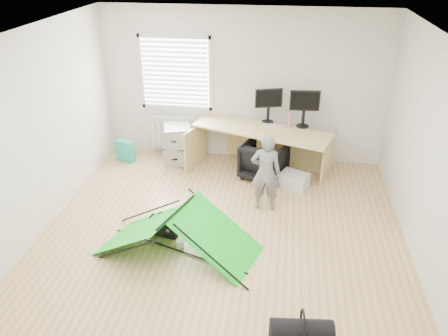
# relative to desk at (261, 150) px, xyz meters

# --- Properties ---
(ground) EXTENTS (5.50, 5.50, 0.00)m
(ground) POSITION_rel_desk_xyz_m (-0.38, -2.19, -0.40)
(ground) COLOR tan
(ground) RESTS_ON ground
(back_wall) EXTENTS (5.00, 0.02, 2.70)m
(back_wall) POSITION_rel_desk_xyz_m (-0.38, 0.56, 0.95)
(back_wall) COLOR silver
(back_wall) RESTS_ON ground
(window) EXTENTS (1.20, 0.06, 1.20)m
(window) POSITION_rel_desk_xyz_m (-1.58, 0.52, 1.15)
(window) COLOR silver
(window) RESTS_ON back_wall
(radiator) EXTENTS (1.00, 0.12, 0.60)m
(radiator) POSITION_rel_desk_xyz_m (-1.58, 0.48, 0.05)
(radiator) COLOR silver
(radiator) RESTS_ON back_wall
(desk) EXTENTS (2.45, 1.45, 0.80)m
(desk) POSITION_rel_desk_xyz_m (0.00, 0.00, 0.00)
(desk) COLOR tan
(desk) RESTS_ON ground
(filing_cabinet) EXTENTS (0.62, 0.72, 0.71)m
(filing_cabinet) POSITION_rel_desk_xyz_m (-1.52, 0.18, -0.05)
(filing_cabinet) COLOR #96989B
(filing_cabinet) RESTS_ON ground
(monitor_left) EXTENTS (0.48, 0.23, 0.45)m
(monitor_left) POSITION_rel_desk_xyz_m (0.08, 0.32, 0.62)
(monitor_left) COLOR black
(monitor_left) RESTS_ON desk
(monitor_right) EXTENTS (0.50, 0.14, 0.47)m
(monitor_right) POSITION_rel_desk_xyz_m (0.69, 0.21, 0.64)
(monitor_right) COLOR black
(monitor_right) RESTS_ON desk
(keyboard) EXTENTS (0.43, 0.22, 0.02)m
(keyboard) POSITION_rel_desk_xyz_m (0.19, 0.16, 0.41)
(keyboard) COLOR beige
(keyboard) RESTS_ON desk
(thermos) EXTENTS (0.08, 0.08, 0.27)m
(thermos) POSITION_rel_desk_xyz_m (0.46, 0.16, 0.53)
(thermos) COLOR #C06B89
(thermos) RESTS_ON desk
(office_chair) EXTENTS (0.88, 0.89, 0.64)m
(office_chair) POSITION_rel_desk_xyz_m (0.08, -0.21, -0.08)
(office_chair) COLOR black
(office_chair) RESTS_ON ground
(person) EXTENTS (0.44, 0.29, 1.21)m
(person) POSITION_rel_desk_xyz_m (0.15, -1.20, 0.21)
(person) COLOR slate
(person) RESTS_ON ground
(kite) EXTENTS (2.19, 1.47, 0.62)m
(kite) POSITION_rel_desk_xyz_m (-0.89, -2.42, -0.09)
(kite) COLOR #13D023
(kite) RESTS_ON ground
(storage_crate) EXTENTS (0.53, 0.47, 0.25)m
(storage_crate) POSITION_rel_desk_xyz_m (0.60, -0.49, -0.27)
(storage_crate) COLOR silver
(storage_crate) RESTS_ON ground
(tote_bag) EXTENTS (0.37, 0.25, 0.40)m
(tote_bag) POSITION_rel_desk_xyz_m (-2.48, 0.03, -0.20)
(tote_bag) COLOR teal
(tote_bag) RESTS_ON ground
(laptop_bag) EXTENTS (0.40, 0.19, 0.29)m
(laptop_bag) POSITION_rel_desk_xyz_m (-1.17, -2.10, -0.26)
(laptop_bag) COLOR black
(laptop_bag) RESTS_ON ground
(white_box) EXTENTS (0.12, 0.12, 0.09)m
(white_box) POSITION_rel_desk_xyz_m (-0.90, -2.32, -0.35)
(white_box) COLOR silver
(white_box) RESTS_ON ground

